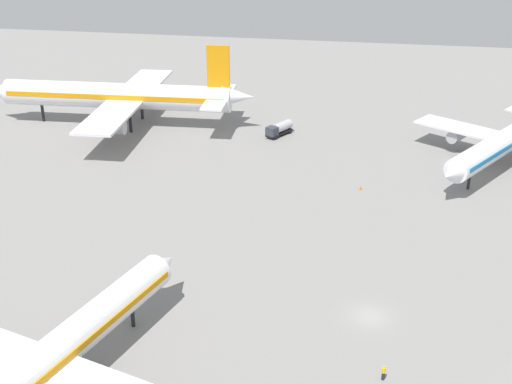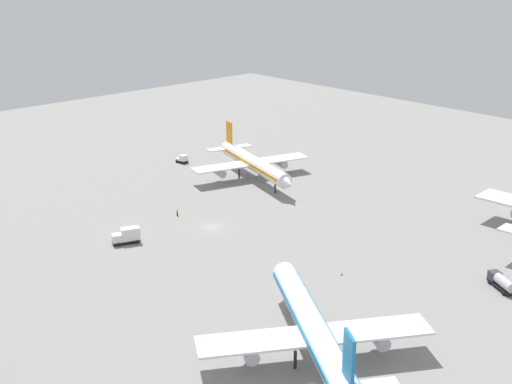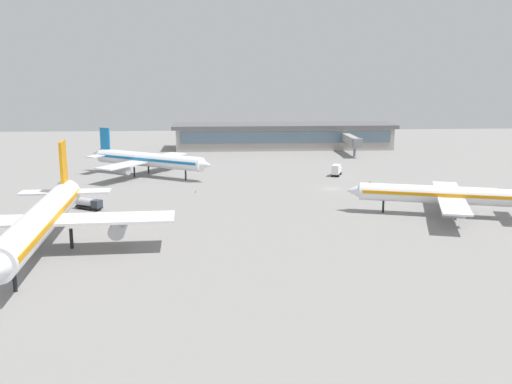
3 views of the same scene
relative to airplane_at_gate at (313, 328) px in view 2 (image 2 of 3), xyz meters
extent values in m
plane|color=gray|center=(-48.98, 21.36, -4.75)|extent=(288.00, 288.00, 0.00)
cylinder|color=white|center=(-0.41, 0.25, 0.00)|extent=(32.59, 22.50, 3.96)
cone|color=white|center=(-16.65, 10.46, 0.00)|extent=(5.35, 5.29, 3.76)
cube|color=#1972B2|center=(-0.41, 0.25, 0.30)|extent=(31.41, 21.80, 0.71)
cube|color=white|center=(1.12, -0.70, -0.39)|extent=(23.06, 32.02, 0.36)
cylinder|color=#A5A8AD|center=(-3.97, -8.81, -1.78)|extent=(5.12, 4.33, 2.18)
cylinder|color=#A5A8AD|center=(6.21, 7.41, -1.78)|extent=(5.12, 4.33, 2.18)
cube|color=#1972B2|center=(13.31, -8.36, 5.15)|extent=(3.15, 2.20, 6.34)
cylinder|color=black|center=(-11.08, 6.95, -3.36)|extent=(0.48, 0.48, 2.77)
cylinder|color=black|center=(0.35, -3.96, -3.36)|extent=(0.48, 0.48, 2.77)
cylinder|color=black|center=(3.72, 1.41, -3.36)|extent=(0.48, 0.48, 2.77)
cylinder|color=white|center=(-66.87, 50.33, -0.27)|extent=(33.65, 13.18, 3.74)
cone|color=white|center=(-49.50, 45.22, -0.27)|extent=(4.59, 4.46, 3.55)
cone|color=white|center=(-84.25, 55.44, 0.29)|extent=(5.33, 4.19, 2.99)
cube|color=orange|center=(-66.87, 50.33, 0.01)|extent=(32.37, 12.87, 0.67)
cube|color=white|center=(-68.50, 50.81, -0.64)|extent=(14.33, 32.50, 0.34)
cylinder|color=#A5A8AD|center=(-65.95, 59.48, -1.95)|extent=(4.82, 3.22, 2.06)
cylinder|color=#A5A8AD|center=(-71.05, 42.14, -1.95)|extent=(4.82, 3.22, 2.06)
cube|color=white|center=(-81.54, 54.65, 0.11)|extent=(6.57, 13.25, 0.27)
cube|color=orange|center=(-81.54, 54.65, 4.59)|extent=(3.24, 1.31, 5.98)
cylinder|color=black|center=(-55.47, 46.97, -3.44)|extent=(0.45, 0.45, 2.62)
cylinder|color=black|center=(-68.64, 53.97, -3.44)|extent=(0.45, 0.45, 2.62)
cylinder|color=black|center=(-70.32, 48.23, -3.44)|extent=(0.45, 0.45, 2.62)
cube|color=black|center=(-54.00, 2.80, -4.20)|extent=(3.78, 5.91, 0.30)
cube|color=white|center=(-54.68, 1.03, -3.25)|extent=(2.42, 2.36, 1.60)
cube|color=#3F596B|center=(-54.97, 0.27, -2.93)|extent=(1.52, 0.65, 0.90)
cube|color=white|center=(-53.68, 3.64, -2.75)|extent=(3.13, 4.23, 2.60)
cylinder|color=black|center=(-53.81, 0.63, -4.35)|extent=(0.57, 0.85, 0.80)
cylinder|color=black|center=(-55.59, 1.31, -4.35)|extent=(0.57, 0.85, 0.80)
cylinder|color=black|center=(-52.41, 4.29, -4.35)|extent=(0.57, 0.85, 0.80)
cylinder|color=black|center=(-54.19, 4.97, -4.35)|extent=(0.57, 0.85, 0.80)
cube|color=black|center=(-92.11, 45.83, -4.20)|extent=(3.42, 2.31, 0.30)
cube|color=white|center=(-91.42, 45.92, -3.25)|extent=(2.04, 2.12, 1.60)
cube|color=#3F596B|center=(-90.61, 46.03, -2.93)|extent=(0.29, 1.59, 0.90)
cube|color=white|center=(-93.00, 45.71, -3.80)|extent=(1.64, 2.07, 0.50)
cylinder|color=black|center=(-91.13, 46.92, -4.35)|extent=(0.83, 0.40, 0.80)
cylinder|color=black|center=(-90.87, 45.03, -4.35)|extent=(0.83, 0.40, 0.80)
cylinder|color=black|center=(-93.35, 46.62, -4.35)|extent=(0.83, 0.40, 0.80)
cylinder|color=black|center=(-93.10, 44.74, -4.35)|extent=(0.83, 0.40, 0.80)
cube|color=black|center=(8.26, 40.25, -4.20)|extent=(6.42, 4.76, 0.30)
cube|color=#333842|center=(6.30, 41.36, -3.25)|extent=(2.50, 2.54, 1.60)
cube|color=#3F596B|center=(5.60, 41.76, -2.93)|extent=(0.86, 1.43, 0.90)
cylinder|color=#B7B7BC|center=(9.04, 39.80, -3.15)|extent=(4.80, 3.79, 1.80)
cylinder|color=black|center=(5.87, 40.51, -4.35)|extent=(0.84, 0.66, 0.80)
cylinder|color=black|center=(6.81, 42.16, -4.35)|extent=(0.84, 0.66, 0.80)
cylinder|color=black|center=(9.70, 38.33, -4.35)|extent=(0.84, 0.66, 0.80)
cylinder|color=#1E2338|center=(-59.47, 19.84, -4.33)|extent=(0.45, 0.45, 0.85)
cylinder|color=yellow|center=(-59.47, 19.84, -3.60)|extent=(0.53, 0.53, 0.60)
sphere|color=tan|center=(-59.47, 19.84, -3.19)|extent=(0.22, 0.22, 0.22)
cylinder|color=yellow|center=(-59.28, 19.69, -3.60)|extent=(0.10, 0.10, 0.54)
cylinder|color=yellow|center=(-59.66, 19.98, -3.60)|extent=(0.10, 0.10, 0.54)
cone|color=#EA590C|center=(-14.41, 23.79, -4.45)|extent=(0.44, 0.44, 0.60)
camera|label=1|loc=(-113.37, 22.74, 39.73)|focal=47.35mm
camera|label=2|loc=(57.08, -64.51, 50.89)|focal=47.48mm
camera|label=3|loc=(-20.62, 168.84, 26.00)|focal=41.63mm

